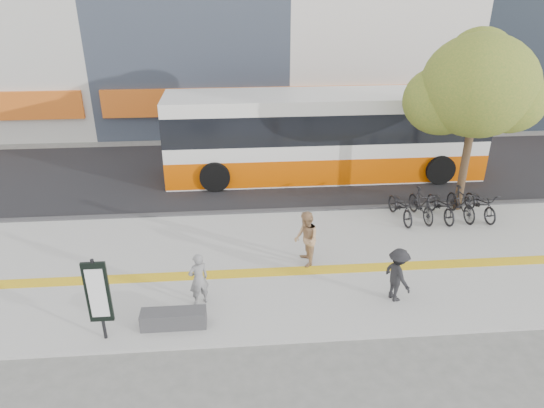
{
  "coord_description": "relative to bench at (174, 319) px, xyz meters",
  "views": [
    {
      "loc": [
        -0.98,
        -11.1,
        8.07
      ],
      "look_at": [
        0.1,
        2.0,
        1.81
      ],
      "focal_mm": 32.54,
      "sensor_mm": 36.0,
      "label": 1
    }
  ],
  "objects": [
    {
      "name": "bicycle_row",
      "position": [
        8.84,
        5.2,
        0.29
      ],
      "size": [
        3.79,
        1.95,
        1.1
      ],
      "color": "black",
      "rests_on": "sidewalk"
    },
    {
      "name": "seated_woman",
      "position": [
        0.6,
        0.89,
        0.52
      ],
      "size": [
        0.65,
        0.57,
        1.5
      ],
      "primitive_type": "imported",
      "rotation": [
        0.0,
        0.0,
        3.62
      ],
      "color": "black",
      "rests_on": "sidewalk"
    },
    {
      "name": "bench",
      "position": [
        0.0,
        0.0,
        0.0
      ],
      "size": [
        1.6,
        0.45,
        0.45
      ],
      "primitive_type": "cube",
      "color": "#333336",
      "rests_on": "sidewalk"
    },
    {
      "name": "ground",
      "position": [
        2.6,
        1.2,
        -0.3
      ],
      "size": [
        120.0,
        120.0,
        0.0
      ],
      "primitive_type": "plane",
      "color": "#5E5E5A",
      "rests_on": "ground"
    },
    {
      "name": "signboard",
      "position": [
        -1.6,
        -0.31,
        1.06
      ],
      "size": [
        0.55,
        0.1,
        2.2
      ],
      "color": "black",
      "rests_on": "sidewalk"
    },
    {
      "name": "street_tree",
      "position": [
        9.78,
        6.02,
        4.21
      ],
      "size": [
        4.4,
        3.8,
        6.31
      ],
      "color": "#3E2A1C",
      "rests_on": "sidewalk"
    },
    {
      "name": "bus",
      "position": [
        5.44,
        9.7,
        1.4
      ],
      "size": [
        13.15,
        3.12,
        3.5
      ],
      "color": "silver",
      "rests_on": "street"
    },
    {
      "name": "pedestrian_tan",
      "position": [
        3.64,
        2.58,
        0.62
      ],
      "size": [
        0.71,
        0.87,
        1.7
      ],
      "primitive_type": "imported",
      "rotation": [
        0.0,
        0.0,
        -1.49
      ],
      "color": "#A67F57",
      "rests_on": "sidewalk"
    },
    {
      "name": "tactile_strip",
      "position": [
        2.6,
        2.2,
        -0.22
      ],
      "size": [
        40.0,
        0.45,
        0.01
      ],
      "primitive_type": "cube",
      "color": "gold",
      "rests_on": "sidewalk"
    },
    {
      "name": "sidewalk",
      "position": [
        2.6,
        2.7,
        -0.27
      ],
      "size": [
        40.0,
        7.0,
        0.08
      ],
      "primitive_type": "cube",
      "color": "gray",
      "rests_on": "ground"
    },
    {
      "name": "curb",
      "position": [
        2.6,
        6.2,
        -0.23
      ],
      "size": [
        40.0,
        0.25,
        0.14
      ],
      "primitive_type": "cube",
      "color": "#333336",
      "rests_on": "ground"
    },
    {
      "name": "street",
      "position": [
        2.6,
        10.2,
        -0.28
      ],
      "size": [
        40.0,
        8.0,
        0.06
      ],
      "primitive_type": "cube",
      "color": "black",
      "rests_on": "ground"
    },
    {
      "name": "pedestrian_dark",
      "position": [
        5.8,
        0.66,
        0.53
      ],
      "size": [
        0.84,
        1.11,
        1.51
      ],
      "primitive_type": "imported",
      "rotation": [
        0.0,
        0.0,
        1.89
      ],
      "color": "black",
      "rests_on": "sidewalk"
    }
  ]
}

